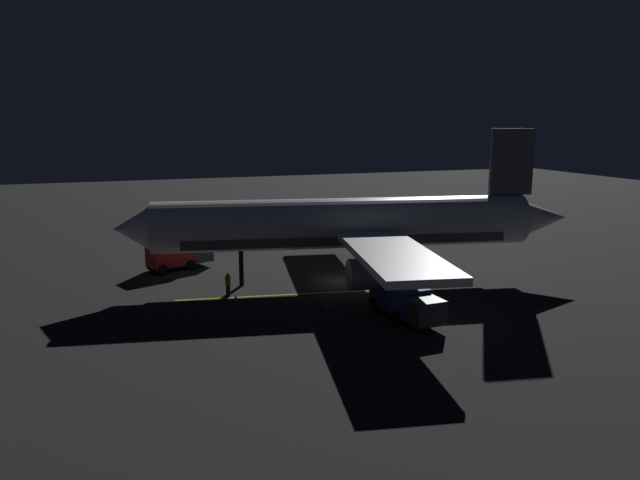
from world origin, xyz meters
TOP-DOWN VIEW (x-y plane):
  - ground_plane at (0.00, 0.00)m, footprint 180.00×180.00m
  - apron_guide_stripe at (-2.28, 4.00)m, footprint 3.29×18.72m
  - airliner at (-0.11, -0.58)m, footprint 32.53×36.30m
  - baggage_truck at (8.47, 12.04)m, footprint 3.96×5.84m
  - catering_truck at (-9.73, -0.32)m, footprint 6.28×2.55m
  - ground_crew_worker at (-1.05, 9.50)m, footprint 0.40×0.40m
  - traffic_cone_near_left at (-6.34, 3.84)m, footprint 0.50×0.50m
  - traffic_cone_near_right at (-2.55, 9.26)m, footprint 0.50×0.50m

SIDE VIEW (x-z plane):
  - ground_plane at x=0.00m, z-range -0.20..0.00m
  - apron_guide_stripe at x=-2.28m, z-range 0.00..0.01m
  - traffic_cone_near_left at x=-6.34m, z-range -0.03..0.52m
  - traffic_cone_near_right at x=-2.55m, z-range -0.03..0.52m
  - ground_crew_worker at x=-1.05m, z-range 0.02..1.76m
  - catering_truck at x=-9.73m, z-range 0.07..2.27m
  - baggage_truck at x=8.47m, z-range 0.01..2.53m
  - airliner at x=-0.11m, z-range -1.46..10.53m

